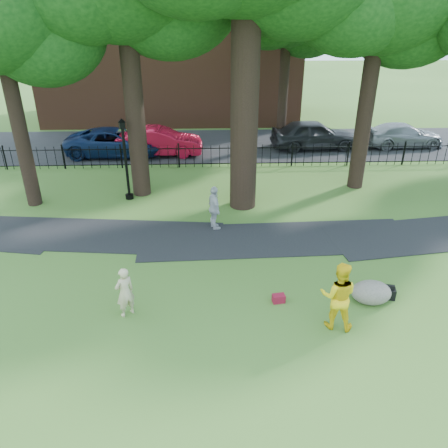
{
  "coord_description": "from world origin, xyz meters",
  "views": [
    {
      "loc": [
        -1.43,
        -10.13,
        7.78
      ],
      "look_at": [
        -0.99,
        2.0,
        1.63
      ],
      "focal_mm": 35.0,
      "sensor_mm": 36.0,
      "label": 1
    }
  ],
  "objects_px": {
    "lamppost": "(126,161)",
    "red_sedan": "(160,142)",
    "man": "(338,296)",
    "boulder": "(372,291)",
    "woman": "(125,292)"
  },
  "relations": [
    {
      "from": "lamppost",
      "to": "red_sedan",
      "type": "height_order",
      "value": "lamppost"
    },
    {
      "from": "man",
      "to": "red_sedan",
      "type": "bearing_deg",
      "value": -52.78
    },
    {
      "from": "boulder",
      "to": "lamppost",
      "type": "bearing_deg",
      "value": 136.48
    },
    {
      "from": "woman",
      "to": "red_sedan",
      "type": "relative_size",
      "value": 0.32
    },
    {
      "from": "boulder",
      "to": "woman",
      "type": "bearing_deg",
      "value": -176.84
    },
    {
      "from": "man",
      "to": "boulder",
      "type": "distance_m",
      "value": 1.83
    },
    {
      "from": "woman",
      "to": "lamppost",
      "type": "distance_m",
      "value": 8.34
    },
    {
      "from": "woman",
      "to": "man",
      "type": "relative_size",
      "value": 0.77
    },
    {
      "from": "woman",
      "to": "boulder",
      "type": "height_order",
      "value": "woman"
    },
    {
      "from": "woman",
      "to": "boulder",
      "type": "distance_m",
      "value": 7.03
    },
    {
      "from": "woman",
      "to": "red_sedan",
      "type": "xyz_separation_m",
      "value": [
        -0.42,
        14.45,
        0.03
      ]
    },
    {
      "from": "woman",
      "to": "boulder",
      "type": "bearing_deg",
      "value": 145.08
    },
    {
      "from": "man",
      "to": "boulder",
      "type": "height_order",
      "value": "man"
    },
    {
      "from": "man",
      "to": "lamppost",
      "type": "xyz_separation_m",
      "value": [
        -6.87,
        8.87,
        0.78
      ]
    },
    {
      "from": "woman",
      "to": "man",
      "type": "height_order",
      "value": "man"
    }
  ]
}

